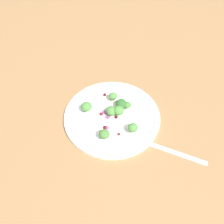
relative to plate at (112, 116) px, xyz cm
name	(u,v)px	position (x,y,z in cm)	size (l,w,h in cm)	color
ground_plane	(122,121)	(-2.46, -1.33, -1.86)	(180.00, 180.00, 2.00)	olive
plate	(112,116)	(0.00, 0.00, 0.00)	(26.54, 26.54, 1.70)	white
dressing_pool	(112,115)	(0.00, 0.00, 0.44)	(15.39, 15.39, 0.20)	white
broccoli_floret_0	(127,105)	(-2.33, -4.18, 2.12)	(1.99, 1.99, 2.01)	#9EC684
broccoli_floret_1	(86,107)	(6.60, 2.59, 2.54)	(2.98, 2.98, 3.02)	#9EC684
broccoli_floret_2	(121,104)	(-0.82, -3.62, 2.18)	(2.98, 2.98, 3.02)	#8EB77A
broccoli_floret_3	(104,134)	(-2.31, 7.60, 2.57)	(2.73, 2.73, 2.76)	#8EB77A
broccoli_floret_4	(119,110)	(-1.61, -0.81, 2.71)	(2.88, 2.88, 2.92)	#9EC684
broccoli_floret_5	(113,96)	(2.61, -4.73, 2.28)	(2.41, 2.41, 2.44)	#8EB77A
broccoli_floret_6	(133,128)	(-7.62, 2.17, 2.69)	(2.58, 2.58, 2.61)	#8EB77A
broccoli_floret_7	(112,111)	(0.10, 0.02, 2.29)	(2.96, 2.96, 2.99)	#8EB77A
cranberry_0	(119,134)	(-5.08, 4.69, 1.02)	(0.71, 0.71, 0.71)	maroon
cranberry_1	(116,117)	(-1.47, 0.25, 0.81)	(0.84, 0.84, 0.84)	#4C0A14
cranberry_2	(105,95)	(5.47, -4.85, 1.28)	(0.87, 0.87, 0.87)	#4C0A14
cranberry_3	(110,112)	(0.92, -0.51, 0.81)	(0.86, 0.86, 0.86)	#4C0A14
cranberry_4	(109,134)	(-2.84, 6.13, 1.20)	(0.78, 0.78, 0.78)	maroon
cranberry_5	(105,127)	(-0.86, 4.84, 1.03)	(0.96, 0.96, 0.96)	maroon
cranberry_6	(101,114)	(2.47, 1.58, 1.08)	(0.91, 0.91, 0.91)	maroon
onion_bit_0	(107,128)	(-1.31, 4.55, 0.61)	(1.22, 0.91, 0.39)	#A35B93
onion_bit_1	(108,117)	(0.56, 1.39, 0.79)	(1.14, 1.12, 0.33)	#934C84
onion_bit_2	(105,112)	(2.18, 0.39, 0.77)	(1.19, 1.02, 0.32)	#934C84
onion_bit_3	(117,102)	(1.30, -5.04, 0.51)	(0.87, 0.83, 0.32)	#A35B93
fork	(166,149)	(-16.92, 1.46, -0.61)	(18.65, 4.67, 0.50)	silver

